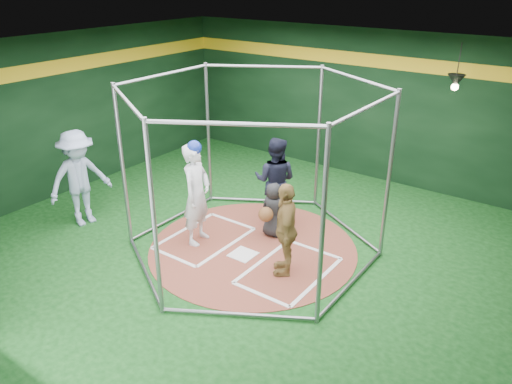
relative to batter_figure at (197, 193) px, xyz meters
The scene contains 12 objects.
room_shell 1.30m from the batter_figure, 21.24° to the left, with size 10.10×9.10×3.53m.
clay_disc 1.44m from the batter_figure, 20.84° to the left, with size 3.80×3.80×0.01m, color brown.
home_plate 1.39m from the batter_figure, ahead, with size 0.43×0.43×0.01m, color white.
batter_box_left 0.98m from the batter_figure, 74.14° to the left, with size 1.17×1.77×0.01m.
batter_box_right 2.17m from the batter_figure, ahead, with size 1.17×1.77×0.01m.
batting_cage 1.17m from the batter_figure, 20.84° to the left, with size 4.05×4.67×3.00m.
pendant_lamp_near 5.39m from the batter_figure, 51.29° to the left, with size 0.34×0.34×0.90m.
batter_figure is the anchor object (origin of this frame).
visitor_leopard 1.89m from the batter_figure, ahead, with size 0.95×0.39×1.62m, color tan.
catcher_figure 1.47m from the batter_figure, 44.16° to the left, with size 0.53×0.57×1.07m.
umpire 1.67m from the batter_figure, 65.19° to the left, with size 0.86×0.67×1.76m, color black.
bystander_blue 2.49m from the batter_figure, 161.87° to the right, with size 1.25×0.72×1.94m, color #97A7C8.
Camera 1 is at (4.69, -6.41, 4.70)m, focal length 35.00 mm.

